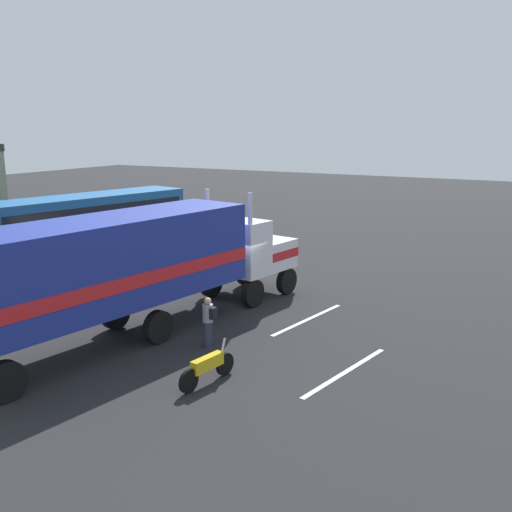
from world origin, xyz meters
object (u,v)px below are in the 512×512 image
object	(u,v)px
parked_bus	(88,220)
motorcycle	(208,367)
semi_truck	(136,263)
person_bystander	(209,320)

from	to	relation	value
parked_bus	motorcycle	bearing A→B (deg)	-125.17
semi_truck	person_bystander	world-z (taller)	semi_truck
semi_truck	motorcycle	distance (m)	5.09
person_bystander	parked_bus	world-z (taller)	parked_bus
person_bystander	motorcycle	xyz separation A→B (m)	(-2.35, -1.51, -0.41)
semi_truck	person_bystander	distance (m)	3.14
person_bystander	motorcycle	distance (m)	2.82
parked_bus	motorcycle	distance (m)	17.10
person_bystander	semi_truck	bearing A→B (deg)	95.76
motorcycle	semi_truck	bearing A→B (deg)	63.47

